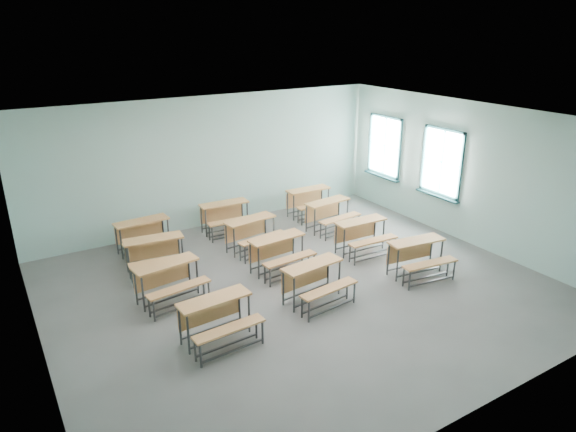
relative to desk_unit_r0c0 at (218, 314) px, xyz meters
name	(u,v)px	position (x,y,z in m)	size (l,w,h in m)	color
room	(304,208)	(2.15, 0.84, 1.11)	(9.04, 8.04, 3.24)	slate
desk_unit_r0c0	(218,314)	(0.00, 0.00, 0.00)	(1.21, 0.85, 0.73)	#CE874A
desk_unit_r0c1	(316,278)	(2.01, 0.22, 0.00)	(1.24, 0.90, 0.73)	#CE874A
desk_unit_r0c2	(419,253)	(4.35, 0.02, 0.00)	(1.26, 0.93, 0.73)	#CE874A
desk_unit_r1c0	(169,277)	(-0.22, 1.62, 0.00)	(1.25, 0.92, 0.73)	#CE874A
desk_unit_r1c1	(280,249)	(2.09, 1.62, 0.00)	(1.22, 0.86, 0.73)	#CE874A
desk_unit_r1c2	(363,232)	(4.12, 1.46, 0.00)	(1.20, 0.83, 0.73)	#CE874A
desk_unit_r2c0	(155,251)	(-0.07, 2.87, 0.00)	(1.25, 0.92, 0.73)	#CE874A
desk_unit_r2c1	(253,230)	(2.11, 2.82, 0.00)	(1.26, 0.93, 0.73)	#CE874A
desk_unit_r2c2	(330,211)	(4.28, 2.91, 0.00)	(1.24, 0.90, 0.73)	#CE874A
desk_unit_r3c0	(144,232)	(0.03, 3.97, 0.00)	(1.21, 0.86, 0.73)	#CE874A
desk_unit_r3c1	(226,213)	(2.06, 4.10, 0.00)	(1.21, 0.84, 0.73)	#CE874A
desk_unit_r3c2	(310,198)	(4.41, 3.96, 0.00)	(1.18, 0.81, 0.73)	#CE874A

